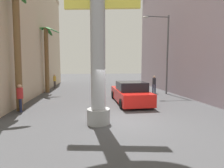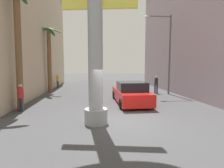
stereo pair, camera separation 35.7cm
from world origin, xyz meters
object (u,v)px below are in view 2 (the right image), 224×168
object	(u,v)px
car_lead	(131,93)
palm_tree_mid_left	(49,54)
palm_tree_near_left	(18,39)
pedestrian_far_left	(58,80)
pedestrian_mid_right	(156,83)
pedestrian_curb_left	(21,95)
street_lamp	(166,47)

from	to	relation	value
car_lead	palm_tree_mid_left	xyz separation A→B (m)	(-7.08, 6.18, 3.17)
car_lead	palm_tree_mid_left	bearing A→B (deg)	138.90
palm_tree_near_left	pedestrian_far_left	xyz separation A→B (m)	(0.04, 10.92, -3.28)
palm_tree_mid_left	pedestrian_mid_right	size ratio (longest dim) A/B	3.82
palm_tree_mid_left	pedestrian_curb_left	world-z (taller)	palm_tree_mid_left
street_lamp	palm_tree_near_left	distance (m)	12.16
street_lamp	palm_tree_mid_left	distance (m)	11.47
palm_tree_mid_left	pedestrian_far_left	size ratio (longest dim) A/B	3.90
car_lead	palm_tree_near_left	distance (m)	8.00
car_lead	palm_tree_near_left	bearing A→B (deg)	-170.08
street_lamp	car_lead	distance (m)	6.61
palm_tree_near_left	pedestrian_curb_left	xyz separation A→B (m)	(0.15, -0.38, -3.32)
street_lamp	pedestrian_far_left	distance (m)	13.12
car_lead	palm_tree_near_left	size ratio (longest dim) A/B	0.70
palm_tree_mid_left	car_lead	bearing A→B (deg)	-41.10
pedestrian_curb_left	pedestrian_far_left	distance (m)	11.30
pedestrian_curb_left	pedestrian_mid_right	bearing A→B (deg)	29.21
street_lamp	pedestrian_mid_right	world-z (taller)	street_lamp
palm_tree_mid_left	pedestrian_curb_left	xyz separation A→B (m)	(0.16, -7.80, -2.93)
pedestrian_curb_left	pedestrian_far_left	bearing A→B (deg)	90.54
street_lamp	car_lead	size ratio (longest dim) A/B	1.45
car_lead	pedestrian_mid_right	world-z (taller)	pedestrian_mid_right
palm_tree_near_left	pedestrian_far_left	size ratio (longest dim) A/B	4.31
street_lamp	pedestrian_far_left	size ratio (longest dim) A/B	4.37
palm_tree_mid_left	pedestrian_curb_left	distance (m)	8.33
car_lead	palm_tree_mid_left	distance (m)	9.92
pedestrian_far_left	pedestrian_curb_left	bearing A→B (deg)	-89.46
car_lead	pedestrian_mid_right	size ratio (longest dim) A/B	2.95
pedestrian_mid_right	palm_tree_mid_left	bearing A→B (deg)	169.22
palm_tree_mid_left	pedestrian_curb_left	size ratio (longest dim) A/B	4.04
pedestrian_mid_right	car_lead	bearing A→B (deg)	-129.54
car_lead	pedestrian_curb_left	size ratio (longest dim) A/B	3.12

